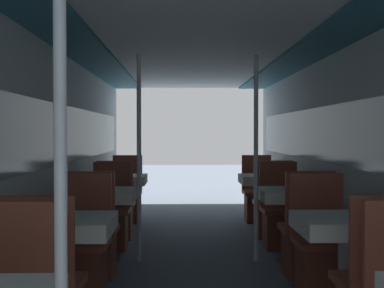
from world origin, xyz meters
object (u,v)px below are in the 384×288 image
at_px(chair_left_far_1, 81,260).
at_px(chair_left_far_3, 126,202).
at_px(chair_left_near_3, 117,215).
at_px(dining_table_left_1, 65,232).
at_px(dining_table_right_1, 345,231).
at_px(dining_table_right_3, 264,183).
at_px(chair_right_far_1, 322,259).
at_px(chair_right_near_2, 305,244).
at_px(chair_left_near_2, 93,245).
at_px(chair_left_far_2, 111,222).
at_px(support_pole_right_2, 256,158).
at_px(support_pole_left_0, 61,208).
at_px(dining_table_right_2, 292,199).
at_px(chair_right_far_2, 281,222).
at_px(chair_right_near_3, 272,214).
at_px(dining_table_left_2, 103,199).
at_px(dining_table_left_3, 122,183).
at_px(chair_right_far_3, 258,202).
at_px(support_pole_left_2, 139,158).

height_order(chair_left_far_1, chair_left_far_3, same).
bearing_deg(chair_left_near_3, dining_table_left_1, -90.00).
xyz_separation_m(dining_table_right_1, dining_table_right_3, (0.00, 3.51, 0.00)).
height_order(chair_right_far_1, chair_right_near_2, same).
height_order(chair_left_near_2, chair_left_far_3, same).
bearing_deg(chair_left_far_2, chair_left_near_3, -90.00).
distance_m(chair_right_near_2, support_pole_right_2, 1.02).
bearing_deg(support_pole_left_0, dining_table_right_2, 66.24).
bearing_deg(chair_left_near_3, chair_right_near_2, -42.57).
relative_size(chair_right_far_2, chair_right_near_3, 1.00).
height_order(dining_table_right_3, chair_right_near_3, chair_right_near_3).
relative_size(chair_left_far_3, dining_table_right_2, 1.33).
bearing_deg(chair_left_far_1, dining_table_left_2, -90.00).
height_order(chair_left_near_2, chair_right_far_2, same).
xyz_separation_m(chair_left_far_1, support_pole_right_2, (1.55, 1.16, 0.75)).
distance_m(support_pole_left_0, chair_left_far_1, 2.50).
xyz_separation_m(dining_table_left_3, dining_table_right_2, (1.91, -1.76, 0.00)).
distance_m(chair_left_near_3, chair_right_near_2, 2.60).
xyz_separation_m(support_pole_left_0, chair_right_far_3, (1.55, 5.87, -0.75)).
bearing_deg(chair_right_near_3, dining_table_right_2, -90.00).
distance_m(chair_right_far_1, dining_table_right_2, 1.21).
height_order(dining_table_left_3, chair_right_near_3, chair_right_near_3).
relative_size(chair_right_far_1, chair_right_near_2, 1.00).
relative_size(chair_left_far_1, chair_right_near_3, 1.00).
xyz_separation_m(support_pole_right_2, chair_right_far_3, (0.37, 2.35, -0.75)).
bearing_deg(dining_table_right_2, dining_table_left_2, 180.00).
distance_m(dining_table_left_1, support_pole_left_2, 1.84).
bearing_deg(chair_right_far_3, chair_left_near_3, 31.95).
distance_m(chair_left_near_2, chair_right_near_3, 2.60).
relative_size(dining_table_left_1, chair_left_far_1, 0.75).
relative_size(chair_left_far_2, dining_table_right_3, 1.33).
distance_m(chair_left_far_1, chair_left_near_2, 0.56).
relative_size(chair_left_near_3, support_pole_right_2, 0.46).
relative_size(support_pole_left_0, dining_table_left_1, 2.86).
distance_m(support_pole_left_0, dining_table_left_3, 5.30).
height_order(support_pole_left_0, chair_left_near_2, support_pole_left_0).
height_order(chair_left_far_1, chair_right_far_1, same).
bearing_deg(dining_table_right_2, support_pole_right_2, 180.00).
bearing_deg(dining_table_left_2, chair_left_near_3, 90.00).
bearing_deg(chair_right_far_1, chair_left_far_3, -61.44).
bearing_deg(chair_right_far_2, chair_left_near_2, 31.95).
distance_m(chair_left_near_3, chair_right_far_1, 3.01).
distance_m(chair_left_far_2, chair_right_near_3, 1.99).
xyz_separation_m(chair_right_far_1, chair_right_far_2, (0.00, 1.76, 0.00)).
bearing_deg(dining_table_right_2, chair_right_far_1, -90.00).
distance_m(chair_left_far_2, chair_right_near_2, 2.26).
relative_size(dining_table_left_1, chair_left_near_3, 0.75).
bearing_deg(chair_right_near_2, dining_table_left_1, -148.76).
xyz_separation_m(dining_table_left_2, chair_left_near_3, (0.00, 1.16, -0.33)).
xyz_separation_m(chair_right_far_1, chair_right_near_3, (0.00, 2.32, 0.00)).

